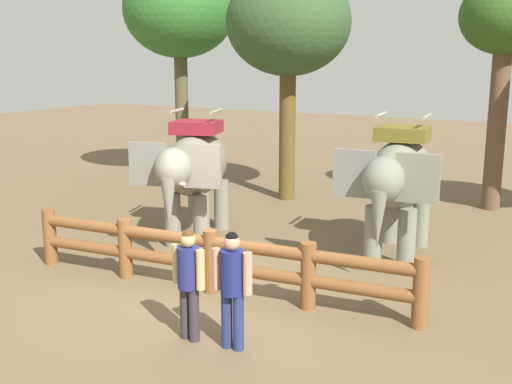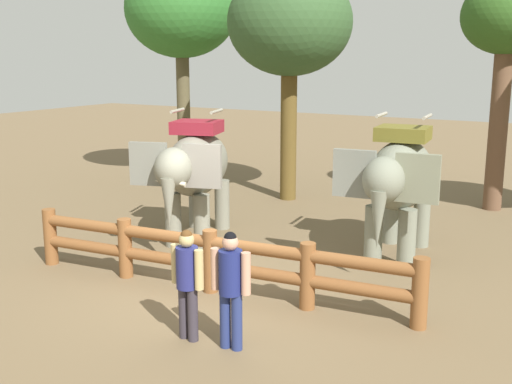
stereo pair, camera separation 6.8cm
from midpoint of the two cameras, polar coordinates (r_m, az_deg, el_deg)
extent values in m
plane|color=brown|center=(10.66, -3.85, -8.75)|extent=(60.00, 60.00, 0.00)
cylinder|color=brown|center=(12.30, -18.33, -3.89)|extent=(0.24, 0.24, 1.05)
cylinder|color=brown|center=(11.25, -11.94, -5.02)|extent=(0.24, 0.24, 1.05)
cylinder|color=brown|center=(10.37, -4.32, -6.27)|extent=(0.24, 0.24, 1.05)
cylinder|color=brown|center=(9.71, 4.56, -7.59)|extent=(0.24, 0.24, 1.05)
cylinder|color=brown|center=(9.32, 14.51, -8.85)|extent=(0.24, 0.24, 1.05)
cylinder|color=brown|center=(10.39, -4.31, -6.67)|extent=(6.76, 0.82, 0.20)
cylinder|color=brown|center=(10.27, -4.35, -4.56)|extent=(6.76, 0.82, 0.20)
cylinder|color=gray|center=(12.68, -5.12, -2.67)|extent=(0.33, 0.33, 1.11)
cylinder|color=gray|center=(12.87, -7.71, -2.51)|extent=(0.33, 0.33, 1.11)
cylinder|color=gray|center=(14.07, -3.30, -1.14)|extent=(0.33, 0.33, 1.11)
cylinder|color=gray|center=(14.24, -5.65, -1.01)|extent=(0.33, 0.33, 1.11)
ellipsoid|color=gray|center=(13.25, -5.49, 2.56)|extent=(1.79, 2.70, 1.29)
ellipsoid|color=gray|center=(11.85, -7.69, 2.13)|extent=(0.92, 1.00, 0.79)
cube|color=gray|center=(11.76, -5.07, 2.35)|extent=(0.74, 0.32, 0.83)
cube|color=gray|center=(12.13, -9.92, 2.52)|extent=(0.74, 0.32, 0.83)
cone|color=gray|center=(11.71, -8.09, -1.16)|extent=(0.29, 0.29, 1.01)
cone|color=beige|center=(11.65, -7.34, 0.83)|extent=(0.35, 0.19, 0.14)
cone|color=beige|center=(11.75, -8.67, 0.88)|extent=(0.35, 0.19, 0.14)
cube|color=maroon|center=(13.14, -5.56, 5.89)|extent=(1.14, 1.07, 0.26)
cylinder|color=#A59E8C|center=(12.98, -3.80, 7.31)|extent=(0.28, 0.73, 0.06)
cylinder|color=#A59E8C|center=(13.24, -7.35, 7.34)|extent=(0.28, 0.73, 0.06)
cylinder|color=gray|center=(11.76, 13.33, -4.15)|extent=(0.33, 0.33, 1.11)
cylinder|color=gray|center=(11.88, 10.42, -3.85)|extent=(0.33, 0.33, 1.11)
cylinder|color=gray|center=(13.19, 14.57, -2.42)|extent=(0.33, 0.33, 1.11)
cylinder|color=gray|center=(13.30, 11.97, -2.17)|extent=(0.33, 0.33, 1.11)
ellipsoid|color=gray|center=(12.30, 12.83, 1.60)|extent=(1.36, 2.61, 1.30)
ellipsoid|color=gray|center=(10.84, 11.32, 1.12)|extent=(0.79, 0.90, 0.79)
cube|color=gray|center=(10.83, 14.24, 1.22)|extent=(0.75, 0.19, 0.84)
cube|color=slate|center=(11.06, 8.72, 1.68)|extent=(0.75, 0.19, 0.84)
cone|color=gray|center=(10.70, 10.83, -2.50)|extent=(0.30, 0.30, 1.02)
cube|color=brown|center=(12.18, 13.01, 5.20)|extent=(1.03, 0.93, 0.26)
cylinder|color=#A59E8C|center=(12.07, 15.08, 6.63)|extent=(0.14, 0.75, 0.06)
cylinder|color=#A59E8C|center=(12.23, 11.11, 6.89)|extent=(0.14, 0.75, 0.06)
cylinder|color=navy|center=(8.45, -1.85, -11.72)|extent=(0.15, 0.15, 0.77)
cylinder|color=navy|center=(8.52, -2.90, -11.51)|extent=(0.15, 0.15, 0.77)
cylinder|color=navy|center=(8.23, -2.42, -7.28)|extent=(0.34, 0.34, 0.59)
cylinder|color=tan|center=(8.13, -1.01, -7.41)|extent=(0.13, 0.13, 0.56)
cylinder|color=tan|center=(8.33, -3.79, -6.95)|extent=(0.13, 0.13, 0.56)
sphere|color=tan|center=(8.11, -2.44, -4.60)|extent=(0.21, 0.21, 0.21)
sphere|color=black|center=(8.09, -2.45, -4.20)|extent=(0.17, 0.17, 0.17)
cylinder|color=#342E38|center=(8.73, -5.86, -11.04)|extent=(0.14, 0.14, 0.75)
cylinder|color=#342E38|center=(8.84, -6.66, -10.77)|extent=(0.14, 0.14, 0.75)
cylinder|color=navy|center=(8.55, -6.36, -6.83)|extent=(0.34, 0.34, 0.57)
cylinder|color=tan|center=(8.40, -5.29, -7.05)|extent=(0.12, 0.12, 0.54)
cylinder|color=tan|center=(8.68, -7.41, -6.45)|extent=(0.12, 0.12, 0.54)
sphere|color=tan|center=(8.43, -6.43, -4.33)|extent=(0.21, 0.21, 0.21)
sphere|color=#593819|center=(8.41, -6.44, -3.96)|extent=(0.16, 0.16, 0.16)
cylinder|color=brown|center=(19.43, -6.83, 7.19)|extent=(0.40, 0.40, 4.22)
ellipsoid|color=#2F6C2A|center=(19.40, -7.07, 16.12)|extent=(3.32, 3.32, 2.82)
cylinder|color=brown|center=(16.76, 2.73, 5.66)|extent=(0.43, 0.43, 3.76)
ellipsoid|color=#315129|center=(16.67, 2.84, 15.13)|extent=(3.22, 3.22, 2.73)
cylinder|color=brown|center=(16.69, 20.87, 5.51)|extent=(0.45, 0.45, 4.14)
ellipsoid|color=#2E571D|center=(16.62, 21.59, 14.67)|extent=(2.17, 2.17, 1.84)
camera|label=1|loc=(0.03, -90.17, -0.04)|focal=44.12mm
camera|label=2|loc=(0.03, 89.83, 0.04)|focal=44.12mm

